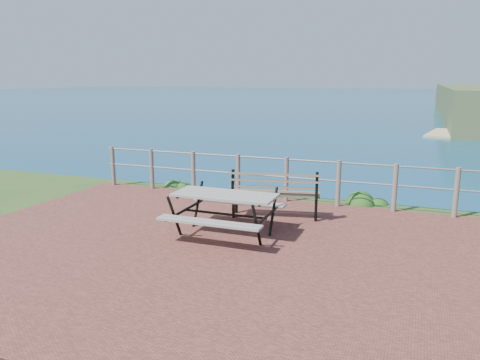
# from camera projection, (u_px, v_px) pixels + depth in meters

# --- Properties ---
(ground) EXTENTS (10.00, 7.00, 0.12)m
(ground) POSITION_uv_depth(u_px,v_px,m) (229.00, 252.00, 7.43)
(ground) COLOR brown
(ground) RESTS_ON ground
(ocean) EXTENTS (1200.00, 1200.00, 0.00)m
(ocean) POSITION_uv_depth(u_px,v_px,m) (417.00, 86.00, 189.83)
(ocean) COLOR #15587F
(ocean) RESTS_ON ground
(safety_railing) EXTENTS (9.40, 0.10, 1.00)m
(safety_railing) POSITION_uv_depth(u_px,v_px,m) (286.00, 177.00, 10.37)
(safety_railing) COLOR #6B5B4C
(safety_railing) RESTS_ON ground
(picnic_table) EXTENTS (1.78, 1.54, 0.75)m
(picnic_table) POSITION_uv_depth(u_px,v_px,m) (225.00, 210.00, 8.10)
(picnic_table) COLOR gray
(picnic_table) RESTS_ON ground
(park_bench) EXTENTS (1.79, 0.78, 0.98)m
(park_bench) POSITION_uv_depth(u_px,v_px,m) (275.00, 186.00, 9.16)
(park_bench) COLOR brown
(park_bench) RESTS_ON ground
(shrub_lip_west) EXTENTS (0.72, 0.72, 0.44)m
(shrub_lip_west) POSITION_uv_depth(u_px,v_px,m) (180.00, 185.00, 12.18)
(shrub_lip_west) COLOR #204C1C
(shrub_lip_west) RESTS_ON ground
(shrub_lip_east) EXTENTS (0.70, 0.70, 0.42)m
(shrub_lip_east) POSITION_uv_depth(u_px,v_px,m) (369.00, 205.00, 10.27)
(shrub_lip_east) COLOR #1B4716
(shrub_lip_east) RESTS_ON ground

